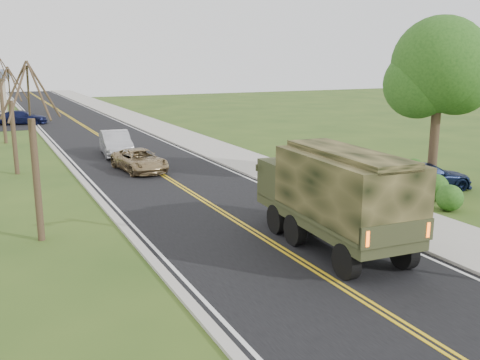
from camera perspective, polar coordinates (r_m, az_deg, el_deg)
ground at (r=13.68m, az=16.63°, el=-14.41°), size 160.00×160.00×0.00m
road at (r=49.91m, az=-15.95°, el=5.32°), size 8.00×120.00×0.01m
curb_right at (r=50.77m, az=-11.33°, el=5.74°), size 0.30×120.00×0.12m
sidewalk_right at (r=51.24m, az=-9.43°, el=5.87°), size 3.20×120.00×0.10m
curb_left at (r=49.37m, az=-20.71°, el=4.96°), size 0.30×120.00×0.10m
leafy_tree at (r=27.09m, az=20.52°, el=10.70°), size 4.83×4.50×8.10m
bare_tree_a at (r=19.18m, az=-21.00°, el=1.44°), size 1.93×2.26×6.08m
bare_tree_b at (r=31.05m, az=-23.04°, el=5.07°), size 1.83×2.14×5.73m
bare_tree_c at (r=42.96m, az=-24.02°, el=7.28°), size 2.04×2.39×6.42m
military_truck at (r=17.52m, az=10.11°, el=-1.22°), size 2.75×6.92×3.38m
suv_champagne at (r=30.14m, az=-10.66°, el=2.07°), size 2.52×4.60×1.22m
sedan_silver at (r=35.36m, az=-13.12°, el=3.83°), size 2.12×4.94×1.58m
pickup_navy at (r=26.93m, az=19.21°, el=0.37°), size 4.74×2.70×1.30m
lot_car_navy at (r=54.99m, az=-22.24°, el=6.20°), size 4.84×2.78×1.32m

